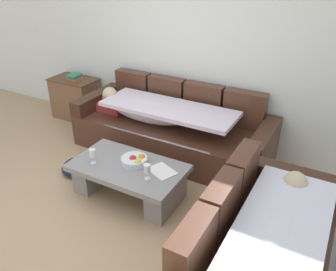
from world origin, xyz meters
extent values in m
plane|color=tan|center=(0.00, 0.00, 0.00)|extent=(14.00, 14.00, 0.00)
cube|color=white|center=(0.00, 2.15, 1.35)|extent=(9.00, 0.10, 2.70)
cube|color=#4C2C1E|center=(0.15, 1.60, 0.21)|extent=(2.55, 0.92, 0.42)
cube|color=#4C2C1E|center=(-0.67, 1.98, 0.65)|extent=(0.51, 0.16, 0.46)
cube|color=#4C2C1E|center=(-0.13, 1.98, 0.65)|extent=(0.51, 0.16, 0.46)
cube|color=#4C2C1E|center=(0.42, 1.98, 0.65)|extent=(0.51, 0.16, 0.46)
cube|color=#4C2C1E|center=(0.97, 1.98, 0.65)|extent=(0.51, 0.16, 0.46)
cube|color=#3D2318|center=(-1.04, 1.60, 0.52)|extent=(0.18, 0.92, 0.20)
cube|color=#3D2318|center=(1.33, 1.60, 0.52)|extent=(0.18, 0.92, 0.20)
cube|color=#B23838|center=(-0.77, 1.59, 0.47)|extent=(0.36, 0.28, 0.11)
sphere|color=#936B4C|center=(-0.77, 1.55, 0.64)|extent=(0.21, 0.21, 0.21)
sphere|color=#CCB793|center=(-0.77, 1.55, 0.67)|extent=(0.20, 0.20, 0.20)
ellipsoid|color=silver|center=(-0.15, 1.55, 0.56)|extent=(1.10, 0.44, 0.28)
cube|color=silver|center=(0.15, 1.53, 0.66)|extent=(1.70, 0.60, 0.05)
cube|color=silver|center=(0.15, 1.16, 0.23)|extent=(1.44, 0.04, 0.38)
cube|color=#4C2C1E|center=(1.76, 0.11, 0.21)|extent=(0.92, 1.87, 0.42)
cube|color=#4C2C1E|center=(1.38, -0.39, 0.65)|extent=(0.16, 0.47, 0.46)
cube|color=#4C2C1E|center=(1.38, 0.11, 0.65)|extent=(0.16, 0.47, 0.46)
cube|color=#4C2C1E|center=(1.38, 0.62, 0.65)|extent=(0.16, 0.47, 0.46)
cube|color=#3D2318|center=(1.76, 0.96, 0.52)|extent=(0.92, 0.18, 0.20)
cube|color=gray|center=(1.77, 0.69, 0.47)|extent=(0.28, 0.36, 0.11)
sphere|color=tan|center=(1.81, 0.69, 0.64)|extent=(0.21, 0.21, 0.21)
sphere|color=#CCB793|center=(1.81, 0.69, 0.67)|extent=(0.20, 0.20, 0.20)
ellipsoid|color=silver|center=(1.81, 0.07, 0.56)|extent=(0.44, 0.95, 0.28)
cube|color=silver|center=(1.83, 0.11, 0.66)|extent=(0.60, 1.39, 0.05)
cube|color=gray|center=(0.18, 0.59, 0.35)|extent=(1.20, 0.68, 0.06)
cube|color=gray|center=(-0.28, 0.59, 0.16)|extent=(0.20, 0.54, 0.32)
cube|color=gray|center=(0.64, 0.59, 0.16)|extent=(0.20, 0.54, 0.32)
cylinder|color=silver|center=(0.22, 0.65, 0.42)|extent=(0.28, 0.28, 0.07)
sphere|color=#B42825|center=(0.21, 0.64, 0.44)|extent=(0.08, 0.08, 0.08)
sphere|color=orange|center=(0.28, 0.71, 0.44)|extent=(0.08, 0.08, 0.08)
sphere|color=gold|center=(0.30, 0.61, 0.44)|extent=(0.08, 0.08, 0.08)
cylinder|color=silver|center=(-0.16, 0.45, 0.38)|extent=(0.06, 0.06, 0.01)
cylinder|color=silver|center=(-0.16, 0.45, 0.42)|extent=(0.01, 0.01, 0.07)
cylinder|color=silver|center=(-0.16, 0.45, 0.50)|extent=(0.07, 0.07, 0.08)
cylinder|color=silver|center=(0.49, 0.48, 0.38)|extent=(0.06, 0.06, 0.01)
cylinder|color=silver|center=(0.49, 0.48, 0.42)|extent=(0.01, 0.01, 0.07)
cylinder|color=silver|center=(0.49, 0.48, 0.50)|extent=(0.07, 0.07, 0.08)
cube|color=white|center=(0.55, 0.66, 0.39)|extent=(0.34, 0.30, 0.01)
cube|color=brown|center=(-1.71, 1.85, 0.31)|extent=(0.70, 0.42, 0.62)
cube|color=brown|center=(-1.71, 1.85, 0.63)|extent=(0.72, 0.44, 0.02)
cube|color=#B76623|center=(-1.66, 1.85, 0.65)|extent=(0.17, 0.22, 0.03)
cube|color=#2D569E|center=(-1.66, 1.84, 0.68)|extent=(0.15, 0.17, 0.03)
cube|color=#338C59|center=(-1.67, 1.85, 0.71)|extent=(0.17, 0.22, 0.02)
ellipsoid|color=#191933|center=(-0.65, 0.65, 0.06)|extent=(0.47, 0.51, 0.12)
camera|label=1|loc=(2.01, -1.84, 2.35)|focal=36.59mm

